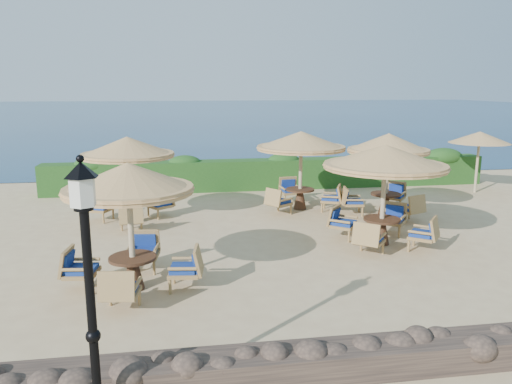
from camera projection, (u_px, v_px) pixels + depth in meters
name	position (u px, v px, depth m)	size (l,w,h in m)	color
ground	(320.00, 241.00, 13.50)	(120.00, 120.00, 0.00)	tan
sea	(200.00, 112.00, 81.14)	(160.00, 160.00, 0.00)	#0B2549
hedge	(272.00, 174.00, 20.33)	(18.00, 0.90, 1.20)	#183F14
stone_wall	(436.00, 352.00, 7.47)	(15.00, 0.65, 0.44)	#4F3D31
lamp_post	(91.00, 309.00, 5.88)	(0.44, 0.44, 3.31)	black
extra_parasol	(480.00, 138.00, 19.25)	(2.30, 2.30, 2.41)	tan
cafe_set_0	(130.00, 206.00, 9.97)	(2.87, 2.87, 2.65)	tan
cafe_set_1	(384.00, 173.00, 12.88)	(3.21, 3.21, 2.65)	tan
cafe_set_2	(128.00, 161.00, 14.91)	(2.82, 2.83, 2.65)	tan
cafe_set_3	(301.00, 152.00, 16.65)	(2.99, 2.99, 2.65)	tan
cafe_set_4	(388.00, 158.00, 15.95)	(2.74, 2.74, 2.65)	tan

